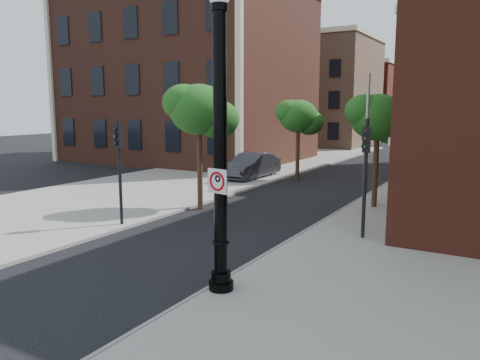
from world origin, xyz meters
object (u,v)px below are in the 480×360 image
Objects in this scene: traffic_signal_right at (366,159)px; lamppost at (220,159)px; parked_car at (251,166)px; no_parking_sign at (217,181)px; traffic_signal_left at (119,155)px.

lamppost is at bearing -116.25° from traffic_signal_right.
lamppost reaches higher than parked_car.
lamppost is at bearing -62.14° from parked_car.
lamppost is 1.74× the size of traffic_signal_right.
no_parking_sign is at bearing -80.85° from lamppost.
lamppost is 7.68m from traffic_signal_left.
no_parking_sign is at bearing -115.60° from traffic_signal_right.
traffic_signal_left is 0.99× the size of traffic_signal_right.
traffic_signal_left is (-6.81, 3.50, -0.57)m from lamppost.
traffic_signal_left is 8.98m from traffic_signal_right.
lamppost reaches higher than traffic_signal_right.
lamppost reaches higher than no_parking_sign.
no_parking_sign is 6.73m from traffic_signal_right.
traffic_signal_right reaches higher than traffic_signal_left.
parked_car is 1.20× the size of traffic_signal_left.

